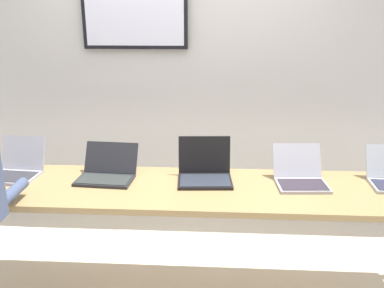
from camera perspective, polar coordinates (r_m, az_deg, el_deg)
The scene contains 6 objects.
back_wall at distance 3.68m, azimuth -1.34°, elevation 8.22°, with size 8.00×0.11×2.52m.
workbench at distance 2.75m, azimuth -2.95°, elevation -6.85°, with size 3.55×0.70×0.79m.
laptop_station_0 at distance 3.15m, azimuth -23.23°, elevation -3.05°, with size 0.34×0.36×0.25m.
laptop_station_1 at distance 2.90m, azimuth -11.78°, elevation -3.76°, with size 0.40×0.36×0.22m.
laptop_station_2 at distance 2.82m, azimuth 1.80°, elevation -3.76°, with size 0.38×0.34×0.28m.
laptop_station_3 at distance 2.86m, azimuth 14.89°, elevation -4.27°, with size 0.35×0.38×0.23m.
Camera 1 is at (0.29, -2.49, 1.89)m, focal length 38.12 mm.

